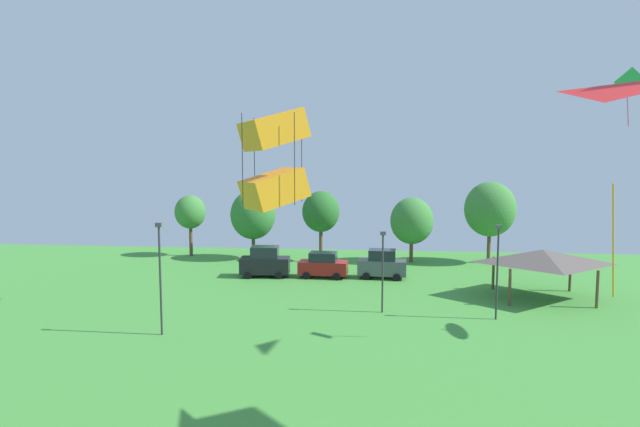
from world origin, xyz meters
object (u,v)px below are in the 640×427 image
kite_flying_4 (629,84)px  parked_car_second_from_left (323,265)px  kite_flying_7 (273,160)px  kite_flying_8 (603,151)px  light_post_0 (497,266)px  light_post_1 (160,272)px  parked_car_third_from_left (382,264)px  treeline_tree_4 (490,209)px  treeline_tree_1 (253,215)px  treeline_tree_0 (190,212)px  park_pavilion (543,256)px  parked_car_leftmost (265,262)px  treeline_tree_2 (321,212)px  treeline_tree_3 (412,221)px  light_post_2 (383,266)px

kite_flying_4 → parked_car_second_from_left: bearing=138.2°
kite_flying_7 → kite_flying_8: 9.33m
kite_flying_7 → light_post_0: bearing=57.7°
light_post_1 → light_post_0: bearing=13.8°
parked_car_second_from_left → parked_car_third_from_left: bearing=5.2°
kite_flying_8 → parked_car_third_from_left: (-5.36, 27.84, -8.80)m
kite_flying_8 → light_post_1: size_ratio=0.76×
parked_car_second_from_left → treeline_tree_4: (15.86, 8.20, 4.30)m
light_post_1 → treeline_tree_1: size_ratio=0.90×
parked_car_second_from_left → light_post_0: size_ratio=0.72×
parked_car_second_from_left → treeline_tree_0: size_ratio=0.65×
parked_car_second_from_left → treeline_tree_1: (-8.04, 7.99, 3.53)m
kite_flying_8 → park_pavilion: bearing=74.8°
parked_car_leftmost → treeline_tree_2: size_ratio=0.61×
treeline_tree_1 → light_post_1: bearing=-89.5°
park_pavilion → light_post_0: 7.24m
kite_flying_7 → treeline_tree_2: size_ratio=0.41×
light_post_1 → treeline_tree_0: size_ratio=0.98×
treeline_tree_3 → treeline_tree_2: bearing=-175.4°
kite_flying_8 → treeline_tree_4: kite_flying_8 is taller
kite_flying_8 → parked_car_second_from_left: kite_flying_8 is taller
treeline_tree_0 → light_post_2: bearing=-43.8°
park_pavilion → treeline_tree_4: 13.64m
parked_car_second_from_left → light_post_2: light_post_2 is taller
light_post_1 → treeline_tree_2: size_ratio=0.90×
kite_flying_8 → treeline_tree_0: kite_flying_8 is taller
treeline_tree_1 → treeline_tree_0: bearing=170.4°
parked_car_third_from_left → light_post_2: 10.38m
light_post_0 → light_post_2: light_post_0 is taller
light_post_2 → kite_flying_7: bearing=-101.8°
light_post_2 → treeline_tree_0: 27.81m
kite_flying_8 → park_pavilion: 24.24m
parked_car_second_from_left → parked_car_third_from_left: 5.09m
light_post_0 → treeline_tree_3: treeline_tree_3 is taller
parked_car_third_from_left → treeline_tree_2: (-5.98, 6.92, 3.87)m
kite_flying_4 → light_post_0: 12.36m
kite_flying_8 → parked_car_third_from_left: kite_flying_8 is taller
treeline_tree_0 → park_pavilion: bearing=-24.4°
kite_flying_7 → light_post_2: bearing=78.2°
kite_flying_4 → treeline_tree_4: (-1.17, 23.42, -8.37)m
light_post_1 → kite_flying_8: bearing=-33.2°
parked_car_second_from_left → park_pavilion: bearing=-14.5°
parked_car_third_from_left → light_post_1: (-12.90, -15.88, 2.41)m
parked_car_third_from_left → parked_car_second_from_left: bearing=-173.5°
treeline_tree_1 → treeline_tree_4: bearing=0.5°
kite_flying_8 → treeline_tree_4: size_ratio=0.61×
kite_flying_7 → treeline_tree_0: 40.87m
kite_flying_8 → treeline_tree_4: bearing=81.4°
kite_flying_7 → light_post_2: kite_flying_7 is taller
light_post_1 → treeline_tree_3: treeline_tree_3 is taller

